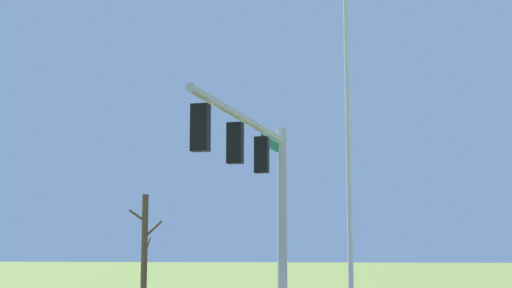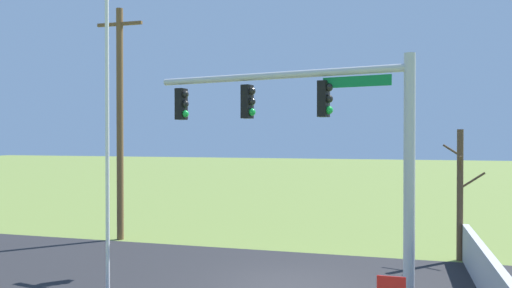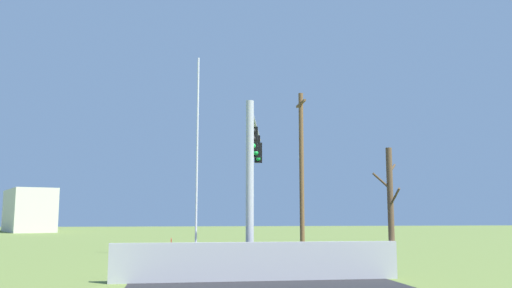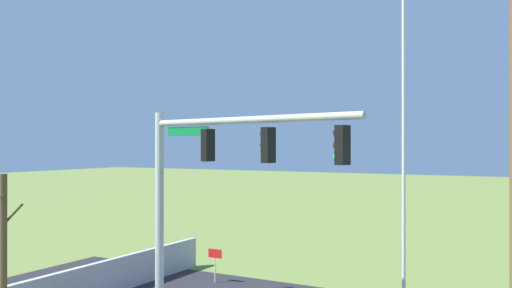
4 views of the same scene
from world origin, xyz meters
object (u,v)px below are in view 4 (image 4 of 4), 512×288
Objects in this scene: bare_tree at (3,251)px; open_sign at (215,258)px; signal_mast at (211,167)px; flagpole at (404,148)px.

open_sign is at bearing -106.15° from bare_tree.
bare_tree is at bearing 44.88° from signal_mast.
flagpole reaches higher than open_sign.
signal_mast is 1.76× the size of bare_tree.
bare_tree is 7.50m from open_sign.
bare_tree is 3.47× the size of open_sign.
flagpole is at bearing 170.93° from open_sign.
signal_mast is 5.55m from flagpole.
bare_tree is at bearing 33.22° from flagpole.
signal_mast is 5.04m from open_sign.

